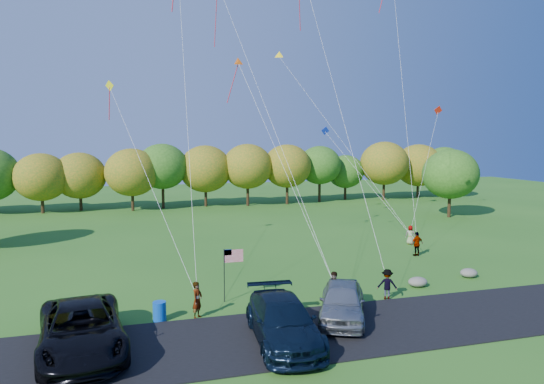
% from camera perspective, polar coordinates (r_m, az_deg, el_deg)
% --- Properties ---
extents(ground, '(140.00, 140.00, 0.00)m').
position_cam_1_polar(ground, '(26.30, 5.19, -12.60)').
color(ground, '#2A611B').
rests_on(ground, ground).
extents(asphalt_lane, '(44.00, 6.00, 0.06)m').
position_cam_1_polar(asphalt_lane, '(22.83, 8.92, -15.55)').
color(asphalt_lane, black).
rests_on(asphalt_lane, ground).
extents(treeline, '(75.71, 27.12, 8.30)m').
position_cam_1_polar(treeline, '(60.02, -7.57, 2.58)').
color(treeline, '#3A2815').
rests_on(treeline, ground).
extents(minivan_dark, '(4.00, 7.20, 1.90)m').
position_cam_1_polar(minivan_dark, '(21.24, -21.48, -14.78)').
color(minivan_dark, black).
rests_on(minivan_dark, asphalt_lane).
extents(minivan_navy, '(2.92, 6.30, 1.78)m').
position_cam_1_polar(minivan_navy, '(20.82, 1.33, -14.95)').
color(minivan_navy, black).
rests_on(minivan_navy, asphalt_lane).
extents(minivan_silver, '(4.02, 5.48, 1.74)m').
position_cam_1_polar(minivan_silver, '(23.46, 8.26, -12.60)').
color(minivan_silver, gray).
rests_on(minivan_silver, asphalt_lane).
extents(flyer_a, '(0.72, 0.77, 1.77)m').
position_cam_1_polar(flyer_a, '(23.82, -8.78, -12.43)').
color(flyer_a, '#4C4C59').
rests_on(flyer_a, ground).
extents(flyer_b, '(1.02, 0.92, 1.71)m').
position_cam_1_polar(flyer_b, '(25.59, 7.39, -11.15)').
color(flyer_b, '#4C4C59').
rests_on(flyer_b, ground).
extents(flyer_c, '(1.21, 0.99, 1.63)m').
position_cam_1_polar(flyer_c, '(26.89, 13.40, -10.51)').
color(flyer_c, '#4C4C59').
rests_on(flyer_c, ground).
extents(flyer_d, '(1.09, 0.56, 1.78)m').
position_cam_1_polar(flyer_d, '(37.04, 16.68, -5.87)').
color(flyer_d, '#4C4C59').
rests_on(flyer_d, ground).
extents(flyer_e, '(0.90, 0.83, 1.54)m').
position_cam_1_polar(flyer_e, '(40.98, 15.96, -4.87)').
color(flyer_e, '#4C4C59').
rests_on(flyer_e, ground).
extents(park_bench, '(1.72, 0.94, 0.98)m').
position_cam_1_polar(park_bench, '(24.62, -22.93, -13.12)').
color(park_bench, '#13341A').
rests_on(park_bench, ground).
extents(trash_barrel, '(0.61, 0.61, 0.92)m').
position_cam_1_polar(trash_barrel, '(23.92, -13.09, -13.52)').
color(trash_barrel, blue).
rests_on(trash_barrel, ground).
extents(flag_assembly, '(1.04, 0.68, 2.82)m').
position_cam_1_polar(flag_assembly, '(25.57, -4.94, -8.14)').
color(flag_assembly, black).
rests_on(flag_assembly, ground).
extents(boulder_near, '(1.14, 0.89, 0.57)m').
position_cam_1_polar(boulder_near, '(29.63, 16.77, -10.10)').
color(boulder_near, gray).
rests_on(boulder_near, ground).
extents(boulder_far, '(1.07, 0.89, 0.56)m').
position_cam_1_polar(boulder_far, '(32.60, 22.15, -8.81)').
color(boulder_far, gray).
rests_on(boulder_far, ground).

